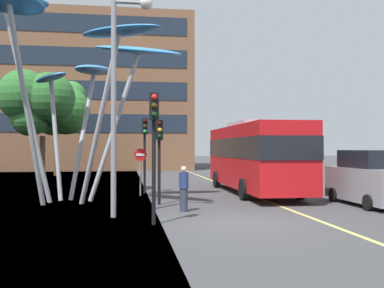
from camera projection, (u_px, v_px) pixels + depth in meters
ground at (219, 225)px, 13.96m from camera, size 120.00×240.00×0.10m
red_bus at (254, 154)px, 23.36m from camera, size 2.96×11.28×3.66m
leaf_sculpture at (71, 53)px, 19.54m from camera, size 9.46×9.08×8.77m
traffic_light_kerb_near at (154, 130)px, 13.61m from camera, size 0.28×0.42×3.96m
traffic_light_kerb_far at (159, 143)px, 18.48m from camera, size 0.28×0.42×3.44m
traffic_light_island_mid at (145, 139)px, 23.05m from camera, size 0.28×0.42×3.81m
car_parked_mid at (371, 179)px, 18.27m from camera, size 2.04×4.57×2.22m
street_lamp at (123, 76)px, 15.24m from camera, size 1.40×0.44×7.43m
tree_pavement_near at (39, 102)px, 32.05m from camera, size 5.32×5.37×7.78m
tree_pavement_far at (64, 110)px, 38.03m from camera, size 4.59×4.50×8.05m
pedestrian at (184, 189)px, 16.49m from camera, size 0.34×0.34×1.65m
no_entry_sign at (140, 164)px, 22.07m from camera, size 0.60×0.12×2.29m
backdrop_building at (67, 96)px, 51.98m from camera, size 27.32×14.67×16.53m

